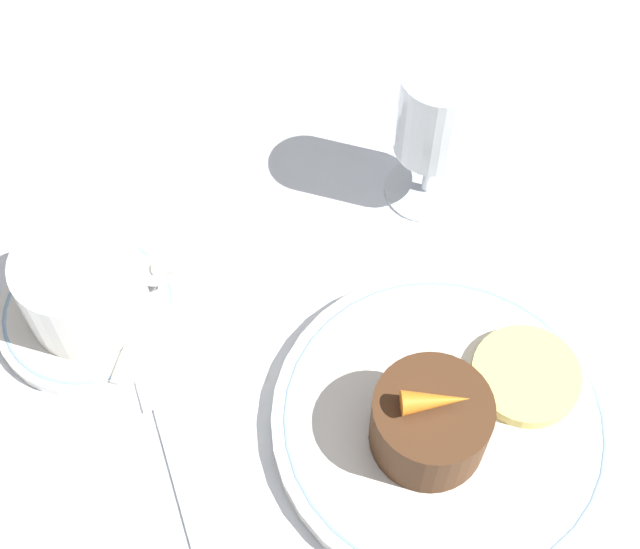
{
  "coord_description": "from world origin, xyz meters",
  "views": [
    {
      "loc": [
        -0.1,
        -0.24,
        0.57
      ],
      "look_at": [
        -0.03,
        0.1,
        0.04
      ],
      "focal_mm": 50.0,
      "sensor_mm": 36.0,
      "label": 1
    }
  ],
  "objects_px": {
    "dinner_plate": "(443,421)",
    "wine_glass": "(436,122)",
    "dessert_cake": "(430,423)",
    "coffee_cup": "(82,284)",
    "fork": "(166,435)"
  },
  "relations": [
    {
      "from": "wine_glass",
      "to": "dinner_plate",
      "type": "bearing_deg",
      "value": -102.3
    },
    {
      "from": "wine_glass",
      "to": "dessert_cake",
      "type": "height_order",
      "value": "wine_glass"
    },
    {
      "from": "coffee_cup",
      "to": "dessert_cake",
      "type": "bearing_deg",
      "value": -35.05
    },
    {
      "from": "fork",
      "to": "dessert_cake",
      "type": "relative_size",
      "value": 2.42
    },
    {
      "from": "dinner_plate",
      "to": "wine_glass",
      "type": "height_order",
      "value": "wine_glass"
    },
    {
      "from": "coffee_cup",
      "to": "dessert_cake",
      "type": "height_order",
      "value": "coffee_cup"
    },
    {
      "from": "coffee_cup",
      "to": "fork",
      "type": "relative_size",
      "value": 0.61
    },
    {
      "from": "coffee_cup",
      "to": "dessert_cake",
      "type": "relative_size",
      "value": 1.49
    },
    {
      "from": "wine_glass",
      "to": "dessert_cake",
      "type": "xyz_separation_m",
      "value": [
        -0.06,
        -0.21,
        -0.04
      ]
    },
    {
      "from": "dinner_plate",
      "to": "dessert_cake",
      "type": "distance_m",
      "value": 0.04
    },
    {
      "from": "wine_glass",
      "to": "coffee_cup",
      "type": "bearing_deg",
      "value": -166.77
    },
    {
      "from": "fork",
      "to": "dessert_cake",
      "type": "bearing_deg",
      "value": -13.89
    },
    {
      "from": "dinner_plate",
      "to": "coffee_cup",
      "type": "bearing_deg",
      "value": 148.92
    },
    {
      "from": "dessert_cake",
      "to": "dinner_plate",
      "type": "bearing_deg",
      "value": 37.22
    },
    {
      "from": "dinner_plate",
      "to": "fork",
      "type": "distance_m",
      "value": 0.19
    }
  ]
}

